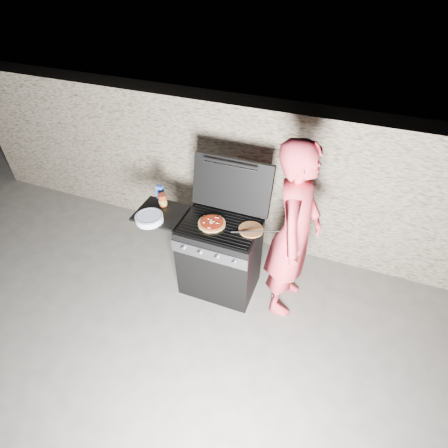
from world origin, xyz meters
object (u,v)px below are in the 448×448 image
(pizza_topped, at_px, (212,223))
(person, at_px, (294,234))
(sauce_jar, at_px, (163,200))
(gas_grill, at_px, (199,252))

(pizza_topped, height_order, person, person)
(sauce_jar, bearing_deg, gas_grill, -14.48)
(gas_grill, distance_m, pizza_topped, 0.50)
(person, bearing_deg, pizza_topped, 97.24)
(gas_grill, height_order, sauce_jar, sauce_jar)
(gas_grill, relative_size, sauce_jar, 9.85)
(gas_grill, xyz_separation_m, person, (0.98, 0.08, 0.52))
(pizza_topped, distance_m, sauce_jar, 0.63)
(sauce_jar, distance_m, person, 1.43)
(sauce_jar, xyz_separation_m, person, (1.43, -0.04, 0.00))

